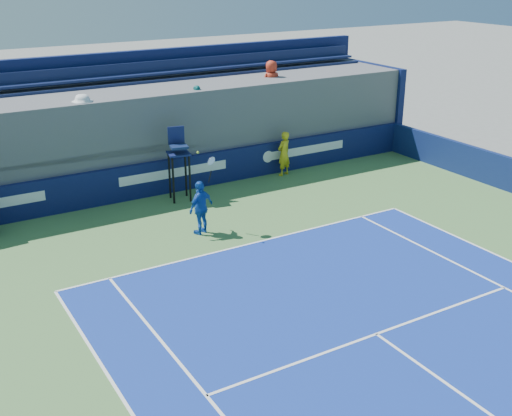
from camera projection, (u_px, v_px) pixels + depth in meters
ball_person at (284, 154)px, 23.86m from camera, size 0.70×0.57×1.67m
back_hoarding at (174, 175)px, 22.24m from camera, size 20.40×0.21×1.20m
umpire_chair at (178, 156)px, 21.17m from camera, size 0.82×0.82×2.48m
tennis_player at (201, 207)px, 18.73m from camera, size 1.04×0.74×2.57m
stadium_seating at (149, 128)px, 23.42m from camera, size 21.00×4.05×4.40m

